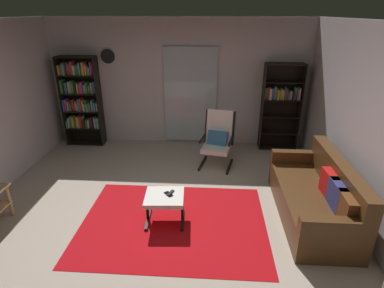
{
  "coord_description": "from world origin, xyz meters",
  "views": [
    {
      "loc": [
        0.69,
        -3.55,
        2.7
      ],
      "look_at": [
        0.4,
        0.91,
        0.78
      ],
      "focal_mm": 29.1,
      "sensor_mm": 36.0,
      "label": 1
    }
  ],
  "objects_px": {
    "ottoman": "(165,200)",
    "leather_sofa": "(317,198)",
    "tv_remote": "(171,193)",
    "wall_clock": "(108,56)",
    "bookshelf_near_sofa": "(280,104)",
    "bookshelf_near_tv": "(81,99)",
    "cell_phone": "(169,194)",
    "lounge_armchair": "(218,137)"
  },
  "relations": [
    {
      "from": "lounge_armchair",
      "to": "wall_clock",
      "type": "distance_m",
      "value": 2.8
    },
    {
      "from": "bookshelf_near_tv",
      "to": "leather_sofa",
      "type": "distance_m",
      "value": 4.92
    },
    {
      "from": "wall_clock",
      "to": "tv_remote",
      "type": "bearing_deg",
      "value": -60.0
    },
    {
      "from": "bookshelf_near_sofa",
      "to": "lounge_armchair",
      "type": "bearing_deg",
      "value": -145.62
    },
    {
      "from": "bookshelf_near_tv",
      "to": "leather_sofa",
      "type": "bearing_deg",
      "value": -29.83
    },
    {
      "from": "bookshelf_near_tv",
      "to": "wall_clock",
      "type": "relative_size",
      "value": 6.47
    },
    {
      "from": "leather_sofa",
      "to": "bookshelf_near_tv",
      "type": "bearing_deg",
      "value": 150.17
    },
    {
      "from": "bookshelf_near_tv",
      "to": "wall_clock",
      "type": "xyz_separation_m",
      "value": [
        0.61,
        0.18,
        0.84
      ]
    },
    {
      "from": "leather_sofa",
      "to": "bookshelf_near_sofa",
      "type": "bearing_deg",
      "value": 92.09
    },
    {
      "from": "bookshelf_near_tv",
      "to": "leather_sofa",
      "type": "relative_size",
      "value": 0.97
    },
    {
      "from": "ottoman",
      "to": "wall_clock",
      "type": "xyz_separation_m",
      "value": [
        -1.53,
        2.83,
        1.51
      ]
    },
    {
      "from": "lounge_armchair",
      "to": "cell_phone",
      "type": "height_order",
      "value": "lounge_armchair"
    },
    {
      "from": "lounge_armchair",
      "to": "wall_clock",
      "type": "height_order",
      "value": "wall_clock"
    },
    {
      "from": "tv_remote",
      "to": "wall_clock",
      "type": "height_order",
      "value": "wall_clock"
    },
    {
      "from": "wall_clock",
      "to": "ottoman",
      "type": "bearing_deg",
      "value": -61.66
    },
    {
      "from": "leather_sofa",
      "to": "tv_remote",
      "type": "relative_size",
      "value": 13.48
    },
    {
      "from": "bookshelf_near_sofa",
      "to": "ottoman",
      "type": "relative_size",
      "value": 3.23
    },
    {
      "from": "bookshelf_near_sofa",
      "to": "tv_remote",
      "type": "relative_size",
      "value": 12.31
    },
    {
      "from": "bookshelf_near_tv",
      "to": "wall_clock",
      "type": "distance_m",
      "value": 1.05
    },
    {
      "from": "leather_sofa",
      "to": "wall_clock",
      "type": "height_order",
      "value": "wall_clock"
    },
    {
      "from": "bookshelf_near_tv",
      "to": "bookshelf_near_sofa",
      "type": "relative_size",
      "value": 1.06
    },
    {
      "from": "lounge_armchair",
      "to": "tv_remote",
      "type": "bearing_deg",
      "value": -110.38
    },
    {
      "from": "bookshelf_near_sofa",
      "to": "lounge_armchair",
      "type": "distance_m",
      "value": 1.59
    },
    {
      "from": "ottoman",
      "to": "wall_clock",
      "type": "distance_m",
      "value": 3.56
    },
    {
      "from": "tv_remote",
      "to": "cell_phone",
      "type": "xyz_separation_m",
      "value": [
        -0.02,
        -0.03,
        -0.0
      ]
    },
    {
      "from": "bookshelf_near_sofa",
      "to": "bookshelf_near_tv",
      "type": "bearing_deg",
      "value": -179.41
    },
    {
      "from": "bookshelf_near_sofa",
      "to": "wall_clock",
      "type": "distance_m",
      "value": 3.64
    },
    {
      "from": "leather_sofa",
      "to": "lounge_armchair",
      "type": "bearing_deg",
      "value": 130.25
    },
    {
      "from": "tv_remote",
      "to": "ottoman",
      "type": "bearing_deg",
      "value": -122.2
    },
    {
      "from": "ottoman",
      "to": "wall_clock",
      "type": "height_order",
      "value": "wall_clock"
    },
    {
      "from": "leather_sofa",
      "to": "ottoman",
      "type": "height_order",
      "value": "leather_sofa"
    },
    {
      "from": "bookshelf_near_tv",
      "to": "cell_phone",
      "type": "height_order",
      "value": "bookshelf_near_tv"
    },
    {
      "from": "ottoman",
      "to": "leather_sofa",
      "type": "bearing_deg",
      "value": 6.26
    },
    {
      "from": "bookshelf_near_tv",
      "to": "cell_phone",
      "type": "relative_size",
      "value": 13.4
    },
    {
      "from": "bookshelf_near_sofa",
      "to": "leather_sofa",
      "type": "height_order",
      "value": "bookshelf_near_sofa"
    },
    {
      "from": "leather_sofa",
      "to": "ottoman",
      "type": "bearing_deg",
      "value": -173.74
    },
    {
      "from": "ottoman",
      "to": "tv_remote",
      "type": "relative_size",
      "value": 3.81
    },
    {
      "from": "leather_sofa",
      "to": "tv_remote",
      "type": "distance_m",
      "value": 2.03
    },
    {
      "from": "ottoman",
      "to": "lounge_armchair",
      "type": "bearing_deg",
      "value": 68.06
    },
    {
      "from": "wall_clock",
      "to": "cell_phone",
      "type": "bearing_deg",
      "value": -60.6
    },
    {
      "from": "cell_phone",
      "to": "leather_sofa",
      "type": "bearing_deg",
      "value": -35.04
    },
    {
      "from": "tv_remote",
      "to": "bookshelf_near_tv",
      "type": "bearing_deg",
      "value": 153.31
    }
  ]
}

